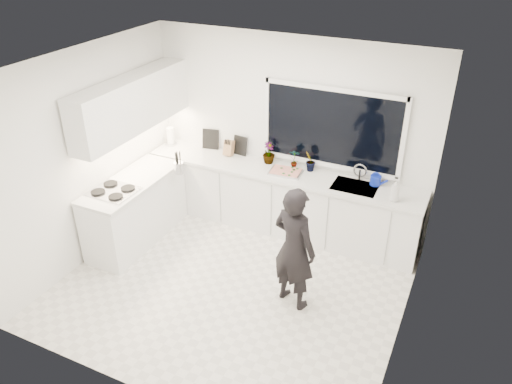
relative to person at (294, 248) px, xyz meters
The scene contains 25 objects.
floor 1.08m from the person, behind, with size 4.00×3.50×0.02m, color beige.
wall_back 1.96m from the person, 114.07° to the left, with size 4.00×0.02×2.70m, color white.
wall_left 2.83m from the person, behind, with size 0.02×3.50×2.70m, color white.
wall_right 1.38m from the person, ahead, with size 0.02×3.50×2.70m, color white.
ceiling 2.10m from the person, behind, with size 4.00×3.50×0.02m, color white.
window 1.85m from the person, 95.52° to the left, with size 1.80×0.02×1.00m, color black.
base_cabinets_back 1.62m from the person, 118.64° to the left, with size 3.92×0.58×0.88m, color white.
base_cabinets_left 2.47m from the person, behind, with size 0.58×1.60×0.88m, color white.
countertop_back 1.59m from the person, 118.82° to the left, with size 3.94×0.62×0.04m, color silver.
countertop_left 2.45m from the person, behind, with size 0.62×1.60×0.04m, color silver.
upper_cabinets 2.85m from the person, 165.84° to the left, with size 0.34×2.10×0.70m, color white.
sink 1.43m from the person, 78.30° to the left, with size 0.58×0.42×0.14m, color silver.
faucet 1.64m from the person, 79.73° to the left, with size 0.03×0.03×0.22m, color silver.
stovetop 2.46m from the person, behind, with size 0.56×0.48×0.03m, color black.
person is the anchor object (origin of this frame).
pizza_tray 1.53m from the person, 116.09° to the left, with size 0.43×0.32×0.03m, color silver.
pizza 1.53m from the person, 116.09° to the left, with size 0.39×0.28×0.01m, color red.
watering_can 1.65m from the person, 71.79° to the left, with size 0.14×0.14×0.13m, color #1126A8.
paper_towel_roll 3.02m from the person, 150.23° to the left, with size 0.11×0.11×0.26m, color white.
knife_block 2.26m from the person, 136.79° to the left, with size 0.13×0.10×0.22m, color #9B6D48.
utensil_crock 2.13m from the person, 159.39° to the left, with size 0.13×0.13×0.16m, color silver.
picture_frame_large 2.24m from the person, 132.53° to the left, with size 0.22×0.02×0.28m, color black.
picture_frame_small 2.60m from the person, 140.65° to the left, with size 0.25×0.02×0.30m, color black.
herb_plants 1.74m from the person, 115.12° to the left, with size 0.78×0.19×0.31m.
soap_bottles 1.52m from the person, 56.69° to the left, with size 0.14×0.14×0.30m.
Camera 1 is at (2.31, -4.21, 4.02)m, focal length 35.00 mm.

